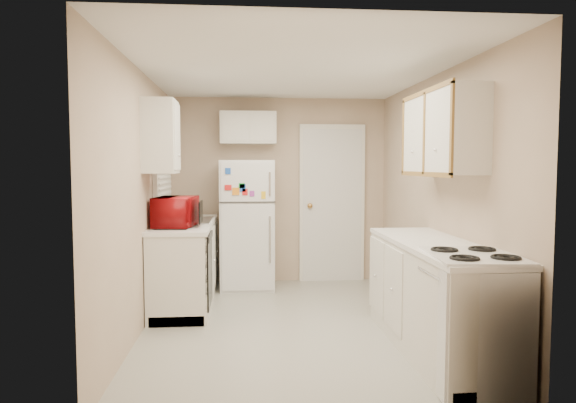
{
  "coord_description": "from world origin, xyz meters",
  "views": [
    {
      "loc": [
        -0.45,
        -4.8,
        1.52
      ],
      "look_at": [
        0.0,
        0.5,
        1.15
      ],
      "focal_mm": 32.0,
      "sensor_mm": 36.0,
      "label": 1
    }
  ],
  "objects": [
    {
      "name": "cabinet_over_fridge",
      "position": [
        -0.4,
        1.75,
        2.0
      ],
      "size": [
        0.7,
        0.3,
        0.4
      ],
      "primitive_type": "cube",
      "color": "silver",
      "rests_on": "wall_back"
    },
    {
      "name": "wall_back",
      "position": [
        0.0,
        1.9,
        1.2
      ],
      "size": [
        2.8,
        2.8,
        0.0
      ],
      "primitive_type": "plane",
      "color": "tan",
      "rests_on": "floor"
    },
    {
      "name": "wall_front",
      "position": [
        0.0,
        -1.9,
        1.2
      ],
      "size": [
        2.8,
        2.8,
        0.0
      ],
      "primitive_type": "plane",
      "color": "tan",
      "rests_on": "floor"
    },
    {
      "name": "floor",
      "position": [
        0.0,
        0.0,
        0.0
      ],
      "size": [
        3.8,
        3.8,
        0.0
      ],
      "primitive_type": "plane",
      "color": "#B7B5AC",
      "rests_on": "ground"
    },
    {
      "name": "dishwasher",
      "position": [
        -0.81,
        0.3,
        0.49
      ],
      "size": [
        0.03,
        0.58,
        0.72
      ],
      "primitive_type": "cube",
      "color": "black",
      "rests_on": "floor"
    },
    {
      "name": "soap_bottle",
      "position": [
        -1.09,
        1.29,
        1.0
      ],
      "size": [
        0.13,
        0.13,
        0.22
      ],
      "primitive_type": "imported",
      "rotation": [
        0.0,
        0.0,
        -0.4
      ],
      "color": "white",
      "rests_on": "left_counter"
    },
    {
      "name": "microwave",
      "position": [
        -1.15,
        0.48,
        1.05
      ],
      "size": [
        0.58,
        0.36,
        0.37
      ],
      "primitive_type": "imported",
      "rotation": [
        0.0,
        0.0,
        1.46
      ],
      "color": "#A00A0E",
      "rests_on": "left_counter"
    },
    {
      "name": "upper_cabinet_left",
      "position": [
        -1.25,
        0.22,
        1.8
      ],
      "size": [
        0.3,
        0.45,
        0.7
      ],
      "primitive_type": "cube",
      "color": "silver",
      "rests_on": "wall_left"
    },
    {
      "name": "window_blinds",
      "position": [
        -1.36,
        1.05,
        1.6
      ],
      "size": [
        0.1,
        0.98,
        1.08
      ],
      "primitive_type": "cube",
      "color": "silver",
      "rests_on": "wall_left"
    },
    {
      "name": "ceiling",
      "position": [
        0.0,
        0.0,
        2.4
      ],
      "size": [
        3.8,
        3.8,
        0.0
      ],
      "primitive_type": "plane",
      "color": "white",
      "rests_on": "floor"
    },
    {
      "name": "left_counter",
      "position": [
        -1.1,
        0.9,
        0.45
      ],
      "size": [
        0.6,
        1.8,
        0.9
      ],
      "primitive_type": "cube",
      "color": "silver",
      "rests_on": "floor"
    },
    {
      "name": "right_counter",
      "position": [
        1.1,
        -0.8,
        0.45
      ],
      "size": [
        0.6,
        2.0,
        0.9
      ],
      "primitive_type": "cube",
      "color": "silver",
      "rests_on": "floor"
    },
    {
      "name": "upper_cabinet_right",
      "position": [
        1.25,
        -0.5,
        1.8
      ],
      "size": [
        0.3,
        1.2,
        0.7
      ],
      "primitive_type": "cube",
      "color": "silver",
      "rests_on": "wall_right"
    },
    {
      "name": "stove",
      "position": [
        1.11,
        -1.44,
        0.43
      ],
      "size": [
        0.64,
        0.76,
        0.87
      ],
      "primitive_type": "cube",
      "rotation": [
        0.0,
        0.0,
        -0.09
      ],
      "color": "silver",
      "rests_on": "floor"
    },
    {
      "name": "interior_door",
      "position": [
        0.7,
        1.86,
        1.02
      ],
      "size": [
        0.86,
        0.06,
        2.08
      ],
      "primitive_type": "cube",
      "color": "silver",
      "rests_on": "floor"
    },
    {
      "name": "wall_right",
      "position": [
        1.4,
        0.0,
        1.2
      ],
      "size": [
        3.8,
        3.8,
        0.0
      ],
      "primitive_type": "plane",
      "color": "tan",
      "rests_on": "floor"
    },
    {
      "name": "sink",
      "position": [
        -1.1,
        1.05,
        0.86
      ],
      "size": [
        0.54,
        0.74,
        0.16
      ],
      "primitive_type": "cube",
      "color": "gray",
      "rests_on": "left_counter"
    },
    {
      "name": "refrigerator",
      "position": [
        -0.42,
        1.54,
        0.79
      ],
      "size": [
        0.66,
        0.64,
        1.59
      ],
      "primitive_type": "cube",
      "rotation": [
        0.0,
        0.0,
        -0.01
      ],
      "color": "silver",
      "rests_on": "floor"
    },
    {
      "name": "wall_left",
      "position": [
        -1.4,
        0.0,
        1.2
      ],
      "size": [
        3.8,
        3.8,
        0.0
      ],
      "primitive_type": "plane",
      "color": "tan",
      "rests_on": "floor"
    }
  ]
}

